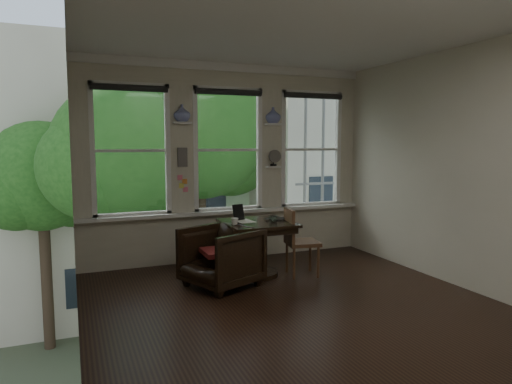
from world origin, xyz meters
name	(u,v)px	position (x,y,z in m)	size (l,w,h in m)	color
ground	(292,304)	(0.00, 0.00, 0.00)	(4.50, 4.50, 0.00)	black
ceiling	(295,30)	(0.00, 0.00, 3.00)	(4.50, 4.50, 0.00)	silver
wall_back	(228,163)	(0.00, 2.25, 1.50)	(4.50, 4.50, 0.00)	beige
wall_front	(453,193)	(0.00, -2.25, 1.50)	(4.50, 4.50, 0.00)	beige
wall_left	(72,178)	(-2.25, 0.00, 1.50)	(4.50, 4.50, 0.00)	beige
wall_right	(451,167)	(2.25, 0.00, 1.50)	(4.50, 4.50, 0.00)	beige
window_left	(131,151)	(-1.45, 2.25, 1.70)	(1.10, 0.12, 1.90)	white
window_center	(227,150)	(0.00, 2.25, 1.70)	(1.10, 0.12, 1.90)	white
window_right	(310,149)	(1.45, 2.25, 1.70)	(1.10, 0.12, 1.90)	white
shelf_left	(182,123)	(-0.72, 2.15, 2.10)	(0.26, 0.16, 0.03)	white
shelf_right	(273,124)	(0.72, 2.15, 2.10)	(0.26, 0.16, 0.03)	white
intercom	(182,157)	(-0.72, 2.18, 1.60)	(0.14, 0.06, 0.28)	#59544F
sticky_notes	(183,181)	(-0.72, 2.19, 1.25)	(0.16, 0.01, 0.24)	pink
desk_fan	(273,161)	(0.72, 2.13, 1.53)	(0.20, 0.20, 0.24)	#59544F
vase_left	(182,113)	(-0.72, 2.15, 2.24)	(0.24, 0.24, 0.25)	silver
vase_right	(273,115)	(0.72, 2.15, 2.24)	(0.24, 0.24, 0.25)	silver
table	(257,249)	(0.06, 1.17, 0.38)	(0.90, 0.90, 0.75)	black
armchair_left	(221,257)	(-0.55, 0.91, 0.38)	(0.82, 0.84, 0.77)	black
cushion_red	(221,252)	(-0.55, 0.91, 0.45)	(0.45, 0.45, 0.06)	maroon
side_chair_right	(302,242)	(0.64, 0.97, 0.46)	(0.42, 0.42, 0.92)	#4A2C1A
laptop	(277,220)	(0.35, 1.16, 0.76)	(0.33, 0.21, 0.03)	black
mug	(235,221)	(-0.31, 1.05, 0.80)	(0.10, 0.10, 0.09)	white
drinking_glass	(273,219)	(0.23, 1.04, 0.80)	(0.12, 0.12, 0.09)	white
tablet	(238,212)	(-0.14, 1.38, 0.86)	(0.16, 0.02, 0.22)	black
papers	(244,221)	(-0.10, 1.27, 0.75)	(0.22, 0.30, 0.00)	silver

